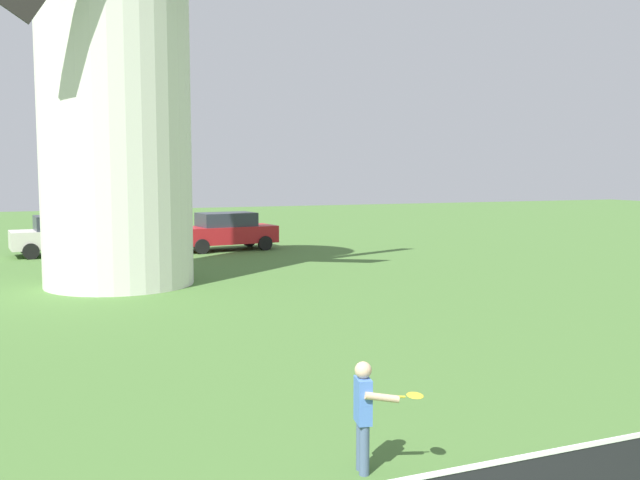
% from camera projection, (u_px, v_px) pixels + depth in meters
% --- Properties ---
extents(windmill, '(8.25, 4.93, 15.00)m').
position_uv_depth(windmill, '(113.00, 29.00, 19.84)').
color(windmill, silver).
rests_on(windmill, ground_plane).
extents(player_far, '(0.71, 0.62, 1.24)m').
position_uv_depth(player_far, '(365.00, 410.00, 7.69)').
color(player_far, slate).
rests_on(player_far, ground_plane).
extents(parked_car_cream, '(4.22, 2.15, 1.56)m').
position_uv_depth(parked_car_cream, '(66.00, 234.00, 27.71)').
color(parked_car_cream, silver).
rests_on(parked_car_cream, ground_plane).
extents(parked_car_red, '(4.19, 2.22, 1.56)m').
position_uv_depth(parked_car_red, '(226.00, 231.00, 29.41)').
color(parked_car_red, red).
rests_on(parked_car_red, ground_plane).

